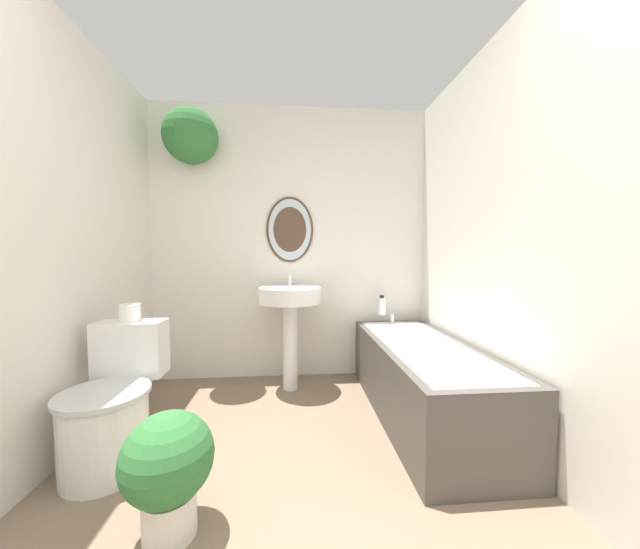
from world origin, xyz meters
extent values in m
cube|color=silver|center=(0.00, 2.61, 1.20)|extent=(2.54, 0.06, 2.40)
ellipsoid|color=#4C3828|center=(-0.01, 2.57, 1.32)|extent=(0.41, 0.02, 0.58)
ellipsoid|color=silver|center=(-0.01, 2.56, 1.32)|extent=(0.37, 0.01, 0.54)
cylinder|color=silver|center=(-0.81, 2.45, 2.17)|extent=(0.20, 0.20, 0.11)
sphere|color=#2D6B33|center=(-0.81, 2.45, 2.07)|extent=(0.44, 0.44, 0.44)
cube|color=silver|center=(-1.24, 1.29, 1.20)|extent=(0.06, 2.70, 2.40)
cube|color=silver|center=(1.24, 1.29, 1.20)|extent=(0.06, 2.70, 2.40)
cylinder|color=white|center=(-0.94, 1.35, 0.20)|extent=(0.40, 0.40, 0.39)
cylinder|color=silver|center=(-0.94, 1.35, 0.40)|extent=(0.43, 0.43, 0.02)
cube|color=white|center=(-0.94, 1.64, 0.55)|extent=(0.37, 0.18, 0.32)
cylinder|color=white|center=(-0.01, 2.29, 0.36)|extent=(0.12, 0.12, 0.71)
cylinder|color=white|center=(-0.01, 2.29, 0.77)|extent=(0.50, 0.50, 0.12)
cylinder|color=silver|center=(-0.01, 2.43, 0.89)|extent=(0.02, 0.02, 0.10)
cube|color=#4C4742|center=(0.88, 1.76, 0.25)|extent=(0.61, 1.54, 0.50)
cube|color=white|center=(0.88, 1.76, 0.48)|extent=(0.51, 1.44, 0.04)
cylinder|color=silver|center=(0.88, 2.43, 0.54)|extent=(0.04, 0.04, 0.08)
cylinder|color=white|center=(0.79, 2.44, 0.65)|extent=(0.07, 0.07, 0.14)
cylinder|color=black|center=(0.79, 2.44, 0.73)|extent=(0.04, 0.04, 0.02)
cylinder|color=silver|center=(-0.47, 0.94, 0.08)|extent=(0.20, 0.20, 0.17)
sphere|color=#2D6B33|center=(-0.47, 0.94, 0.32)|extent=(0.35, 0.35, 0.35)
cylinder|color=white|center=(-0.94, 1.64, 0.76)|extent=(0.11, 0.11, 0.10)
camera|label=1|loc=(0.01, -0.30, 1.10)|focal=18.00mm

